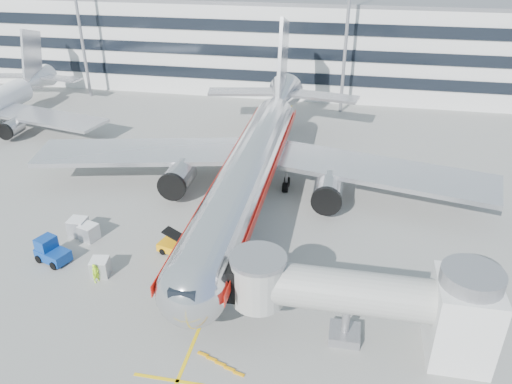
% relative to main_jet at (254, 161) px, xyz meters
% --- Properties ---
extents(ground, '(180.00, 180.00, 0.00)m').
position_rel_main_jet_xyz_m(ground, '(0.00, -11.72, -4.23)').
color(ground, gray).
rests_on(ground, ground).
extents(lead_in_line, '(0.25, 70.00, 0.01)m').
position_rel_main_jet_xyz_m(lead_in_line, '(0.00, -1.72, -4.23)').
color(lead_in_line, yellow).
rests_on(lead_in_line, ground).
extents(stop_bar, '(6.00, 0.25, 0.01)m').
position_rel_main_jet_xyz_m(stop_bar, '(0.00, -25.72, -4.23)').
color(stop_bar, yellow).
rests_on(stop_bar, ground).
extents(main_jet, '(50.95, 48.70, 16.06)m').
position_rel_main_jet_xyz_m(main_jet, '(0.00, 0.00, 0.00)').
color(main_jet, silver).
rests_on(main_jet, ground).
extents(jet_bridge, '(17.80, 4.50, 7.00)m').
position_rel_main_jet_xyz_m(jet_bridge, '(12.18, -19.72, -0.36)').
color(jet_bridge, silver).
rests_on(jet_bridge, ground).
extents(terminal, '(150.00, 24.25, 15.60)m').
position_rel_main_jet_xyz_m(terminal, '(0.00, 46.23, 3.57)').
color(terminal, silver).
rests_on(terminal, ground).
extents(light_mast_west, '(2.40, 1.20, 25.45)m').
position_rel_main_jet_xyz_m(light_mast_west, '(-35.00, 30.28, 10.64)').
color(light_mast_west, gray).
rests_on(light_mast_west, ground).
extents(light_mast_centre, '(2.40, 1.20, 25.45)m').
position_rel_main_jet_xyz_m(light_mast_centre, '(8.00, 30.28, 10.64)').
color(light_mast_centre, gray).
rests_on(light_mast_centre, ground).
extents(belt_loader, '(4.89, 2.71, 2.28)m').
position_rel_main_jet_xyz_m(belt_loader, '(-4.15, -12.09, -3.59)').
color(belt_loader, orange).
rests_on(belt_loader, ground).
extents(baggage_tug, '(3.38, 2.70, 2.23)m').
position_rel_main_jet_xyz_m(baggage_tug, '(-15.16, -15.15, -3.26)').
color(baggage_tug, navy).
rests_on(baggage_tug, ground).
extents(cargo_container_left, '(1.82, 1.82, 1.55)m').
position_rel_main_jet_xyz_m(cargo_container_left, '(-13.54, -11.39, -3.46)').
color(cargo_container_left, '#B6B8BE').
rests_on(cargo_container_left, ground).
extents(cargo_container_right, '(1.60, 1.60, 1.69)m').
position_rel_main_jet_xyz_m(cargo_container_right, '(-14.95, -10.80, -3.39)').
color(cargo_container_right, '#B6B8BE').
rests_on(cargo_container_right, ground).
extents(cargo_container_front, '(1.68, 1.68, 1.54)m').
position_rel_main_jet_xyz_m(cargo_container_front, '(-10.02, -16.21, -3.46)').
color(cargo_container_front, '#B6B8BE').
rests_on(cargo_container_front, ground).
extents(ramp_worker, '(0.66, 0.75, 1.73)m').
position_rel_main_jet_xyz_m(ramp_worker, '(-9.94, -17.16, -3.37)').
color(ramp_worker, '#B6FF1A').
rests_on(ramp_worker, ground).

